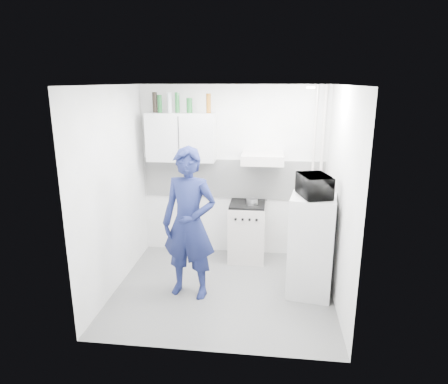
# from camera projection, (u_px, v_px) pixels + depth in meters

# --- Properties ---
(floor) EXTENTS (2.80, 2.80, 0.00)m
(floor) POSITION_uv_depth(u_px,v_px,m) (223.00, 290.00, 5.24)
(floor) COLOR slate
(floor) RESTS_ON ground
(ceiling) EXTENTS (2.80, 2.80, 0.00)m
(ceiling) POSITION_uv_depth(u_px,v_px,m) (223.00, 85.00, 4.54)
(ceiling) COLOR white
(ceiling) RESTS_ON wall_back
(wall_back) EXTENTS (2.80, 0.00, 2.80)m
(wall_back) POSITION_uv_depth(u_px,v_px,m) (233.00, 172.00, 6.08)
(wall_back) COLOR white
(wall_back) RESTS_ON floor
(wall_left) EXTENTS (0.00, 2.60, 2.60)m
(wall_left) POSITION_uv_depth(u_px,v_px,m) (114.00, 191.00, 5.05)
(wall_left) COLOR white
(wall_left) RESTS_ON floor
(wall_right) EXTENTS (0.00, 2.60, 2.60)m
(wall_right) POSITION_uv_depth(u_px,v_px,m) (340.00, 199.00, 4.73)
(wall_right) COLOR white
(wall_right) RESTS_ON floor
(person) EXTENTS (0.76, 0.57, 1.90)m
(person) POSITION_uv_depth(u_px,v_px,m) (189.00, 224.00, 4.90)
(person) COLOR #161D4A
(person) RESTS_ON floor
(stove) EXTENTS (0.54, 0.54, 0.86)m
(stove) POSITION_uv_depth(u_px,v_px,m) (247.00, 232.00, 6.05)
(stove) COLOR beige
(stove) RESTS_ON floor
(fridge) EXTENTS (0.61, 0.61, 1.30)m
(fridge) POSITION_uv_depth(u_px,v_px,m) (311.00, 246.00, 4.99)
(fridge) COLOR silver
(fridge) RESTS_ON floor
(stove_top) EXTENTS (0.52, 0.52, 0.03)m
(stove_top) POSITION_uv_depth(u_px,v_px,m) (247.00, 204.00, 5.93)
(stove_top) COLOR black
(stove_top) RESTS_ON stove
(saucepan) EXTENTS (0.17, 0.17, 0.09)m
(saucepan) POSITION_uv_depth(u_px,v_px,m) (252.00, 201.00, 5.85)
(saucepan) COLOR silver
(saucepan) RESTS_ON stove_top
(microwave) EXTENTS (0.55, 0.45, 0.27)m
(microwave) POSITION_uv_depth(u_px,v_px,m) (315.00, 186.00, 4.78)
(microwave) COLOR black
(microwave) RESTS_ON fridge
(bottle_a) EXTENTS (0.07, 0.07, 0.29)m
(bottle_a) POSITION_uv_depth(u_px,v_px,m) (155.00, 102.00, 5.76)
(bottle_a) COLOR black
(bottle_a) RESTS_ON upper_cabinet
(bottle_b) EXTENTS (0.07, 0.07, 0.25)m
(bottle_b) POSITION_uv_depth(u_px,v_px,m) (160.00, 104.00, 5.76)
(bottle_b) COLOR #144C1E
(bottle_b) RESTS_ON upper_cabinet
(bottle_c) EXTENTS (0.07, 0.07, 0.28)m
(bottle_c) POSITION_uv_depth(u_px,v_px,m) (170.00, 103.00, 5.74)
(bottle_c) COLOR #B2B7BC
(bottle_c) RESTS_ON upper_cabinet
(bottle_d) EXTENTS (0.07, 0.07, 0.29)m
(bottle_d) POSITION_uv_depth(u_px,v_px,m) (177.00, 103.00, 5.73)
(bottle_d) COLOR #144C1E
(bottle_d) RESTS_ON upper_cabinet
(canister_a) EXTENTS (0.08, 0.08, 0.21)m
(canister_a) POSITION_uv_depth(u_px,v_px,m) (189.00, 105.00, 5.72)
(canister_a) COLOR #144C1E
(canister_a) RESTS_ON upper_cabinet
(bottle_e) EXTENTS (0.07, 0.07, 0.27)m
(bottle_e) POSITION_uv_depth(u_px,v_px,m) (209.00, 103.00, 5.68)
(bottle_e) COLOR brown
(bottle_e) RESTS_ON upper_cabinet
(upper_cabinet) EXTENTS (1.00, 0.35, 0.70)m
(upper_cabinet) POSITION_uv_depth(u_px,v_px,m) (181.00, 137.00, 5.85)
(upper_cabinet) COLOR silver
(upper_cabinet) RESTS_ON wall_back
(range_hood) EXTENTS (0.60, 0.50, 0.14)m
(range_hood) POSITION_uv_depth(u_px,v_px,m) (263.00, 159.00, 5.72)
(range_hood) COLOR beige
(range_hood) RESTS_ON wall_back
(backsplash) EXTENTS (2.74, 0.03, 0.60)m
(backsplash) POSITION_uv_depth(u_px,v_px,m) (233.00, 179.00, 6.10)
(backsplash) COLOR white
(backsplash) RESTS_ON wall_back
(pipe_a) EXTENTS (0.05, 0.05, 2.60)m
(pipe_a) POSITION_uv_depth(u_px,v_px,m) (321.00, 176.00, 5.86)
(pipe_a) COLOR beige
(pipe_a) RESTS_ON floor
(pipe_b) EXTENTS (0.04, 0.04, 2.60)m
(pipe_b) POSITION_uv_depth(u_px,v_px,m) (312.00, 176.00, 5.87)
(pipe_b) COLOR beige
(pipe_b) RESTS_ON floor
(ceiling_spot_fixture) EXTENTS (0.10, 0.10, 0.02)m
(ceiling_spot_fixture) POSITION_uv_depth(u_px,v_px,m) (311.00, 88.00, 4.62)
(ceiling_spot_fixture) COLOR white
(ceiling_spot_fixture) RESTS_ON ceiling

